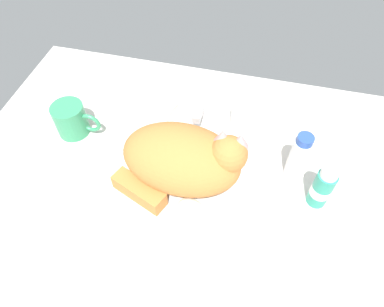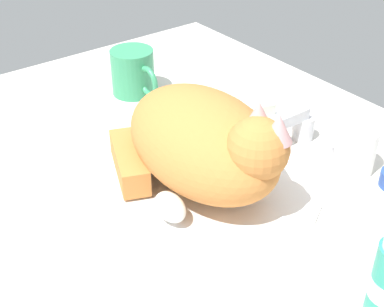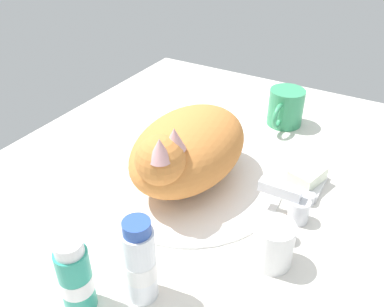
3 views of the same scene
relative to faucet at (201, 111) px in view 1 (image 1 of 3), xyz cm
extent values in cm
cube|color=silver|center=(0.00, -20.48, -4.11)|extent=(110.00, 82.50, 3.00)
cylinder|color=white|center=(0.00, -20.48, -2.13)|extent=(35.20, 35.20, 0.95)
cylinder|color=silver|center=(0.00, 0.96, -0.51)|extent=(3.60, 3.60, 4.20)
cube|color=silver|center=(0.00, -2.70, 2.59)|extent=(2.00, 7.31, 2.00)
cylinder|color=silver|center=(-5.48, 0.96, -1.71)|extent=(2.80, 2.80, 1.80)
cylinder|color=silver|center=(5.48, 0.96, -1.71)|extent=(2.80, 2.80, 1.80)
ellipsoid|color=#D17F3D|center=(0.00, -20.48, 5.07)|extent=(28.08, 19.34, 13.45)
sphere|color=#D17F3D|center=(10.20, -19.78, 8.77)|extent=(8.84, 8.84, 8.35)
ellipsoid|color=white|center=(8.54, -19.67, 6.75)|extent=(5.70, 4.92, 4.59)
cone|color=#DB9E9E|center=(8.42, -18.20, 12.32)|extent=(3.98, 3.98, 3.76)
cone|color=#DB9E9E|center=(12.17, -18.43, 12.32)|extent=(3.98, 3.98, 3.76)
cube|color=#D17F3D|center=(-7.91, -27.98, 0.36)|extent=(13.60, 8.66, 4.03)
ellipsoid|color=white|center=(4.21, -29.17, 0.16)|extent=(5.81, 3.94, 3.63)
cylinder|color=#389966|center=(-31.53, -12.53, 1.75)|extent=(8.18, 8.18, 8.71)
torus|color=#389966|center=(-26.24, -12.53, 1.75)|extent=(5.88, 1.00, 5.88)
cylinder|color=white|center=(11.00, 0.33, 1.02)|extent=(6.14, 6.14, 7.26)
cube|color=white|center=(-10.22, -0.67, -2.01)|extent=(9.00, 6.40, 1.20)
cube|color=silver|center=(-10.22, -0.67, -0.13)|extent=(7.64, 6.44, 2.55)
cylinder|color=white|center=(25.56, -13.03, 3.25)|extent=(4.32, 4.32, 11.72)
cylinder|color=white|center=(25.56, -13.03, 2.67)|extent=(4.41, 4.41, 2.93)
cylinder|color=#2D51AD|center=(25.56, -13.03, 10.01)|extent=(3.67, 3.67, 1.80)
cylinder|color=teal|center=(31.20, -19.33, 2.40)|extent=(4.36, 4.36, 10.02)
cylinder|color=white|center=(31.20, -19.33, 1.90)|extent=(4.45, 4.45, 2.50)
cylinder|color=white|center=(31.20, -19.33, 8.31)|extent=(3.71, 3.71, 1.80)
camera|label=1|loc=(13.47, -66.02, 67.25)|focal=32.91mm
camera|label=2|loc=(50.59, -60.76, 45.99)|focal=50.79mm
camera|label=3|loc=(54.39, 11.54, 45.47)|focal=38.28mm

